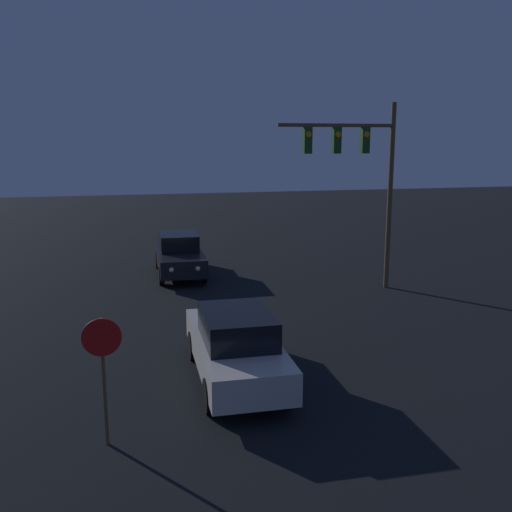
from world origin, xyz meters
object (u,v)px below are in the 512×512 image
at_px(car_near, 236,345).
at_px(car_far, 179,254).
at_px(traffic_signal_mast, 361,164).
at_px(stop_sign, 103,358).

xyz_separation_m(car_near, car_far, (-0.09, 10.80, 0.00)).
bearing_deg(car_near, car_far, 91.74).
distance_m(traffic_signal_mast, stop_sign, 13.01).
relative_size(car_near, car_far, 1.00).
xyz_separation_m(car_near, stop_sign, (-2.83, -2.18, 0.80)).
relative_size(car_near, traffic_signal_mast, 0.72).
bearing_deg(car_far, stop_sign, 79.61).
distance_m(car_near, traffic_signal_mast, 9.89).
bearing_deg(traffic_signal_mast, car_far, 147.57).
relative_size(car_far, traffic_signal_mast, 0.72).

